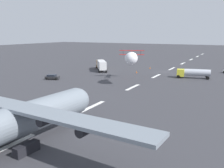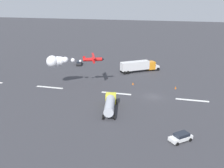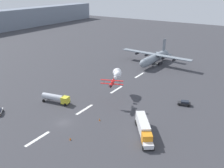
{
  "view_description": "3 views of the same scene",
  "coord_description": "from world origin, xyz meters",
  "px_view_note": "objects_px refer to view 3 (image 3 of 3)",
  "views": [
    {
      "loc": [
        87.32,
        24.9,
        13.84
      ],
      "look_at": [
        40.39,
        0.0,
        2.92
      ],
      "focal_mm": 40.22,
      "sensor_mm": 36.0,
      "label": 1
    },
    {
      "loc": [
        -5.45,
        63.15,
        24.42
      ],
      "look_at": [
        10.4,
        1.66,
        3.08
      ],
      "focal_mm": 42.08,
      "sensor_mm": 36.0,
      "label": 2
    },
    {
      "loc": [
        -44.37,
        -45.6,
        37.12
      ],
      "look_at": [
        17.81,
        -5.25,
        7.24
      ],
      "focal_mm": 39.49,
      "sensor_mm": 36.0,
      "label": 3
    }
  ],
  "objects_px": {
    "traffic_cone_near": "(70,139)",
    "traffic_cone_far": "(100,120)",
    "fuel_tanker_truck": "(56,98)",
    "followme_car_yellow": "(184,103)",
    "semi_truck_orange": "(144,127)",
    "cargo_transport_plane": "(154,58)",
    "stunt_biplane_red": "(117,74)"
  },
  "relations": [
    {
      "from": "semi_truck_orange",
      "to": "traffic_cone_near",
      "type": "bearing_deg",
      "value": 130.86
    },
    {
      "from": "semi_truck_orange",
      "to": "traffic_cone_far",
      "type": "distance_m",
      "value": 14.09
    },
    {
      "from": "traffic_cone_far",
      "to": "semi_truck_orange",
      "type": "bearing_deg",
      "value": -87.63
    },
    {
      "from": "traffic_cone_near",
      "to": "traffic_cone_far",
      "type": "height_order",
      "value": "same"
    },
    {
      "from": "cargo_transport_plane",
      "to": "traffic_cone_near",
      "type": "relative_size",
      "value": 49.72
    },
    {
      "from": "stunt_biplane_red",
      "to": "traffic_cone_far",
      "type": "distance_m",
      "value": 21.7
    },
    {
      "from": "cargo_transport_plane",
      "to": "semi_truck_orange",
      "type": "height_order",
      "value": "cargo_transport_plane"
    },
    {
      "from": "semi_truck_orange",
      "to": "followme_car_yellow",
      "type": "bearing_deg",
      "value": -9.15
    },
    {
      "from": "followme_car_yellow",
      "to": "traffic_cone_near",
      "type": "xyz_separation_m",
      "value": [
        -35.6,
        18.32,
        -0.44
      ]
    },
    {
      "from": "fuel_tanker_truck",
      "to": "followme_car_yellow",
      "type": "xyz_separation_m",
      "value": [
        21.77,
        -37.03,
        -0.94
      ]
    },
    {
      "from": "cargo_transport_plane",
      "to": "fuel_tanker_truck",
      "type": "height_order",
      "value": "cargo_transport_plane"
    },
    {
      "from": "stunt_biplane_red",
      "to": "semi_truck_orange",
      "type": "height_order",
      "value": "stunt_biplane_red"
    },
    {
      "from": "traffic_cone_near",
      "to": "traffic_cone_far",
      "type": "bearing_deg",
      "value": -3.1
    },
    {
      "from": "fuel_tanker_truck",
      "to": "followme_car_yellow",
      "type": "distance_m",
      "value": 42.96
    },
    {
      "from": "semi_truck_orange",
      "to": "followme_car_yellow",
      "type": "distance_m",
      "value": 23.28
    },
    {
      "from": "fuel_tanker_truck",
      "to": "traffic_cone_far",
      "type": "xyz_separation_m",
      "value": [
        -1.75,
        -19.36,
        -1.38
      ]
    },
    {
      "from": "semi_truck_orange",
      "to": "traffic_cone_far",
      "type": "relative_size",
      "value": 16.96
    },
    {
      "from": "cargo_transport_plane",
      "to": "fuel_tanker_truck",
      "type": "xyz_separation_m",
      "value": [
        -57.48,
        10.11,
        -1.68
      ]
    },
    {
      "from": "stunt_biplane_red",
      "to": "fuel_tanker_truck",
      "type": "distance_m",
      "value": 22.8
    },
    {
      "from": "followme_car_yellow",
      "to": "traffic_cone_far",
      "type": "height_order",
      "value": "followme_car_yellow"
    },
    {
      "from": "semi_truck_orange",
      "to": "traffic_cone_near",
      "type": "relative_size",
      "value": 16.96
    },
    {
      "from": "cargo_transport_plane",
      "to": "traffic_cone_far",
      "type": "distance_m",
      "value": 60.03
    },
    {
      "from": "stunt_biplane_red",
      "to": "fuel_tanker_truck",
      "type": "bearing_deg",
      "value": 143.68
    },
    {
      "from": "semi_truck_orange",
      "to": "traffic_cone_near",
      "type": "height_order",
      "value": "semi_truck_orange"
    },
    {
      "from": "stunt_biplane_red",
      "to": "fuel_tanker_truck",
      "type": "xyz_separation_m",
      "value": [
        -17.81,
        13.09,
        -5.62
      ]
    },
    {
      "from": "stunt_biplane_red",
      "to": "fuel_tanker_truck",
      "type": "height_order",
      "value": "stunt_biplane_red"
    },
    {
      "from": "followme_car_yellow",
      "to": "traffic_cone_far",
      "type": "xyz_separation_m",
      "value": [
        -23.52,
        17.67,
        -0.44
      ]
    },
    {
      "from": "stunt_biplane_red",
      "to": "semi_truck_orange",
      "type": "bearing_deg",
      "value": -133.16
    },
    {
      "from": "fuel_tanker_truck",
      "to": "followme_car_yellow",
      "type": "bearing_deg",
      "value": -59.55
    },
    {
      "from": "semi_truck_orange",
      "to": "followme_car_yellow",
      "type": "height_order",
      "value": "semi_truck_orange"
    },
    {
      "from": "stunt_biplane_red",
      "to": "semi_truck_orange",
      "type": "xyz_separation_m",
      "value": [
        -18.99,
        -20.24,
        -5.25
      ]
    },
    {
      "from": "fuel_tanker_truck",
      "to": "traffic_cone_far",
      "type": "height_order",
      "value": "fuel_tanker_truck"
    }
  ]
}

